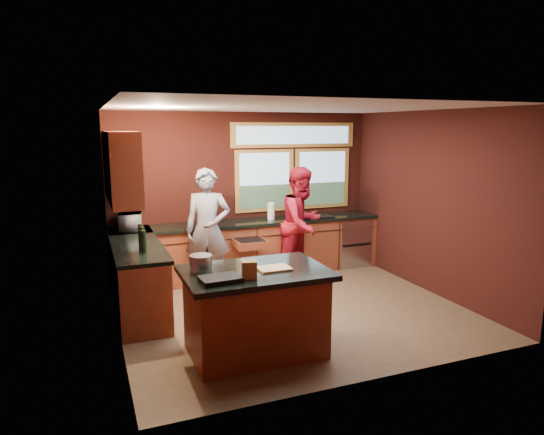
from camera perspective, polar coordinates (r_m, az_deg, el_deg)
floor at (r=6.74m, az=2.35°, el=-10.77°), size 4.50×4.50×0.00m
room_shell at (r=6.40m, az=-3.62°, el=4.71°), size 4.52×4.02×2.71m
back_counter at (r=8.17m, az=-1.14°, el=-3.50°), size 4.50×0.64×0.93m
left_counter at (r=6.91m, az=-15.68°, el=-6.53°), size 0.64×2.30×0.93m
island at (r=5.37m, az=-1.99°, el=-10.95°), size 1.55×1.05×0.95m
person_grey at (r=7.35m, az=-7.57°, el=-1.46°), size 0.78×0.63×1.86m
person_red at (r=7.85m, az=3.55°, el=-0.72°), size 1.11×1.03×1.83m
microwave at (r=7.55m, az=-16.32°, el=-0.42°), size 0.38×0.52×0.27m
potted_plant at (r=8.30m, az=2.38°, el=1.14°), size 0.29×0.25×0.32m
paper_towel at (r=8.10m, az=-0.11°, el=0.76°), size 0.12×0.12×0.28m
cutting_board at (r=5.24m, az=0.23°, el=-6.00°), size 0.35×0.25×0.02m
stock_pot at (r=5.19m, az=-8.35°, el=-5.36°), size 0.24×0.24×0.18m
paper_bag at (r=4.92m, az=-2.71°, el=-6.14°), size 0.17×0.15×0.18m
black_tray at (r=4.86m, az=-6.09°, el=-7.22°), size 0.42×0.31×0.05m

